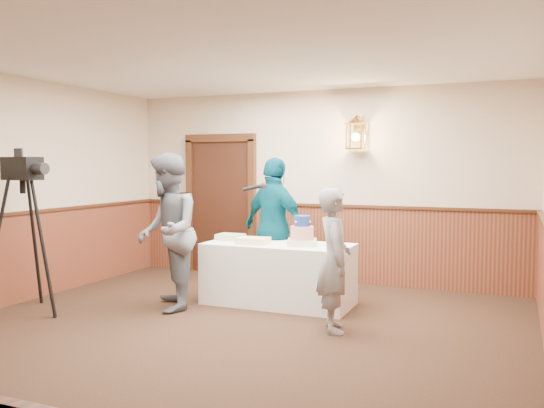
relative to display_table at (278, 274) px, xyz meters
The scene contains 10 objects.
ground 1.94m from the display_table, 90.49° to the right, with size 7.00×7.00×0.00m, color black.
room_shell 1.85m from the display_table, 92.78° to the right, with size 6.02×7.02×2.81m.
display_table is the anchor object (origin of this frame).
tiered_cake 0.60m from the display_table, ahead, with size 0.44×0.44×0.36m.
sheet_cake_yellow 0.52m from the display_table, 150.96° to the right, with size 0.38×0.29×0.08m, color #F1F290.
sheet_cake_green 0.82m from the display_table, behind, with size 0.33×0.26×0.08m, color #ACE29F.
interviewer 1.45m from the display_table, 145.38° to the right, with size 1.60×1.14×1.85m.
baker 1.32m from the display_table, 40.75° to the right, with size 0.54×0.35×1.48m, color gray.
assistant_p 0.72m from the display_table, 117.72° to the left, with size 1.06×0.44×1.81m, color #044A5D.
tv_camera_rig 2.99m from the display_table, 148.71° to the right, with size 0.71×0.66×1.81m.
Camera 1 is at (2.67, -4.57, 1.73)m, focal length 38.00 mm.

